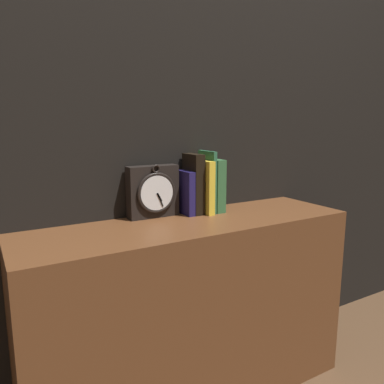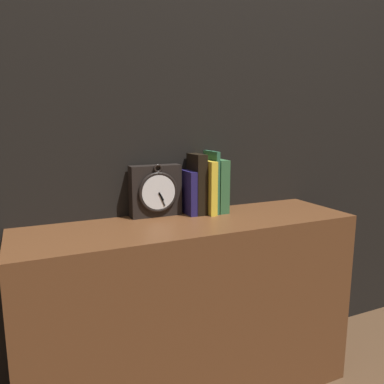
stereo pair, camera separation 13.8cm
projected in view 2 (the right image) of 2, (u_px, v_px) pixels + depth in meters
wall_back at (170, 69)px, 1.48m from camera, size 6.00×0.05×2.60m
bookshelf at (192, 311)px, 1.47m from camera, size 1.28×0.37×0.72m
clock at (156, 191)px, 1.47m from camera, size 0.20×0.07×0.21m
book_slot0_navy at (189, 193)px, 1.51m from camera, size 0.03×0.11×0.18m
book_slot1_black at (197, 184)px, 1.51m from camera, size 0.04×0.11×0.24m
book_slot2_yellow at (207, 187)px, 1.52m from camera, size 0.03×0.14×0.22m
book_slot3_green at (211, 182)px, 1.53m from camera, size 0.01×0.12×0.25m
book_slot4_green at (218, 186)px, 1.55m from camera, size 0.04×0.12×0.22m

